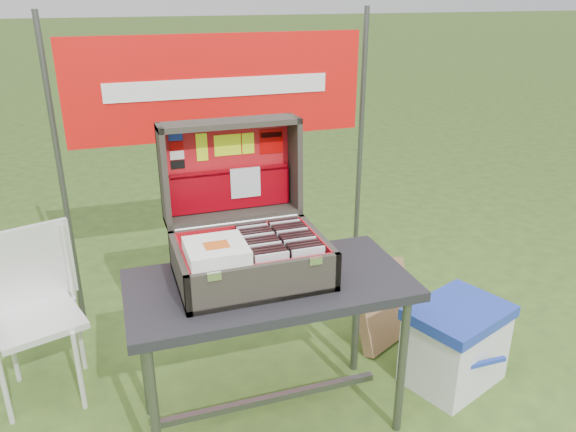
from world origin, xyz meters
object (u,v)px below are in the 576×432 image
object	(u,v)px
cooler	(455,344)
cardboard_box	(384,306)
chair	(37,322)
suitcase	(246,206)
table	(270,354)

from	to	relation	value
cooler	cardboard_box	bearing A→B (deg)	90.54
cooler	chair	size ratio (longest dim) A/B	0.58
suitcase	chair	world-z (taller)	suitcase
suitcase	cooler	xyz separation A→B (m)	(0.98, -0.11, -0.79)
suitcase	chair	bearing A→B (deg)	155.29
table	cooler	bearing A→B (deg)	0.22
table	cooler	distance (m)	0.94
table	cardboard_box	size ratio (longest dim) A/B	2.70
table	chair	distance (m)	1.07
suitcase	cooler	bearing A→B (deg)	-6.38
cooler	cardboard_box	world-z (taller)	cardboard_box
chair	cardboard_box	distance (m)	1.71
table	chair	world-z (taller)	chair
suitcase	cardboard_box	xyz separation A→B (m)	(0.82, 0.31, -0.79)
chair	cooler	bearing A→B (deg)	-33.16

